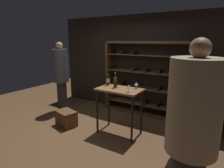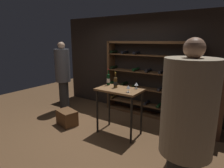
# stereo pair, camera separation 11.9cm
# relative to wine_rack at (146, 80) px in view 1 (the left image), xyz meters

# --- Properties ---
(ground_plane) EXTENTS (9.72, 9.72, 0.00)m
(ground_plane) POSITION_rel_wine_rack_xyz_m (-0.38, -1.65, -0.97)
(ground_plane) COLOR brown
(back_wall) EXTENTS (5.01, 0.10, 2.65)m
(back_wall) POSITION_rel_wine_rack_xyz_m (-0.38, 0.21, 0.36)
(back_wall) COLOR black
(back_wall) RESTS_ON ground
(wine_rack) EXTENTS (2.37, 0.32, 1.96)m
(wine_rack) POSITION_rel_wine_rack_xyz_m (0.00, 0.00, 0.00)
(wine_rack) COLOR brown
(wine_rack) RESTS_ON ground
(tasting_table) EXTENTS (0.93, 0.56, 1.00)m
(tasting_table) POSITION_rel_wine_rack_xyz_m (-0.07, -1.30, -0.12)
(tasting_table) COLOR brown
(tasting_table) RESTS_ON ground
(person_host_in_suit) EXTENTS (0.46, 0.46, 1.93)m
(person_host_in_suit) POSITION_rel_wine_rack_xyz_m (1.34, -1.35, 0.10)
(person_host_in_suit) COLOR #2F2F2F
(person_host_in_suit) RESTS_ON ground
(person_guest_blue_shirt) EXTENTS (0.52, 0.52, 2.01)m
(person_guest_blue_shirt) POSITION_rel_wine_rack_xyz_m (1.56, -2.71, 0.15)
(person_guest_blue_shirt) COLOR #262626
(person_guest_blue_shirt) RESTS_ON ground
(person_guest_plum_blouse) EXTENTS (0.42, 0.42, 1.93)m
(person_guest_plum_blouse) POSITION_rel_wine_rack_xyz_m (-2.16, -0.94, 0.11)
(person_guest_plum_blouse) COLOR #2B2B2B
(person_guest_plum_blouse) RESTS_ON ground
(wine_crate) EXTENTS (0.55, 0.45, 0.36)m
(wine_crate) POSITION_rel_wine_rack_xyz_m (-1.32, -1.64, -0.79)
(wine_crate) COLOR brown
(wine_crate) RESTS_ON ground
(display_cabinet) EXTENTS (0.44, 0.36, 1.40)m
(display_cabinet) POSITION_rel_wine_rack_xyz_m (1.58, -0.34, -0.27)
(display_cabinet) COLOR #4C2D1E
(display_cabinet) RESTS_ON ground
(wine_bottle_green_slim) EXTENTS (0.08, 0.08, 0.33)m
(wine_bottle_green_slim) POSITION_rel_wine_rack_xyz_m (-0.20, -1.26, 0.15)
(wine_bottle_green_slim) COLOR #4C3314
(wine_bottle_green_slim) RESTS_ON tasting_table
(wine_bottle_red_label) EXTENTS (0.08, 0.08, 0.37)m
(wine_bottle_red_label) POSITION_rel_wine_rack_xyz_m (-0.46, -1.15, 0.16)
(wine_bottle_red_label) COLOR black
(wine_bottle_red_label) RESTS_ON tasting_table
(wine_glass_stemmed_left) EXTENTS (0.07, 0.07, 0.15)m
(wine_glass_stemmed_left) POSITION_rel_wine_rack_xyz_m (0.20, -1.43, 0.13)
(wine_glass_stemmed_left) COLOR silver
(wine_glass_stemmed_left) RESTS_ON tasting_table
(wine_glass_stemmed_right) EXTENTS (0.08, 0.08, 0.13)m
(wine_glass_stemmed_right) POSITION_rel_wine_rack_xyz_m (0.21, -1.10, 0.13)
(wine_glass_stemmed_right) COLOR silver
(wine_glass_stemmed_right) RESTS_ON tasting_table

